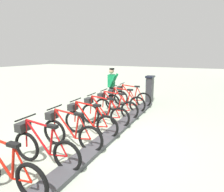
# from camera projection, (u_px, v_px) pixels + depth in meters

# --- Properties ---
(ground_plane) EXTENTS (60.00, 60.00, 0.00)m
(ground_plane) POSITION_uv_depth(u_px,v_px,m) (104.00, 142.00, 5.14)
(ground_plane) COLOR #ADB8A3
(dock_rail_base) EXTENTS (0.44, 8.59, 0.10)m
(dock_rail_base) POSITION_uv_depth(u_px,v_px,m) (104.00, 140.00, 5.13)
(dock_rail_base) COLOR #47474C
(dock_rail_base) RESTS_ON ground
(payment_kiosk) EXTENTS (0.36, 0.52, 1.28)m
(payment_kiosk) POSITION_uv_depth(u_px,v_px,m) (150.00, 89.00, 9.22)
(payment_kiosk) COLOR #38383D
(payment_kiosk) RESTS_ON ground
(bike_docked_0) EXTENTS (1.72, 0.54, 1.02)m
(bike_docked_0) POSITION_uv_depth(u_px,v_px,m) (130.00, 97.00, 8.56)
(bike_docked_0) COLOR black
(bike_docked_0) RESTS_ON ground
(bike_docked_1) EXTENTS (1.72, 0.54, 1.02)m
(bike_docked_1) POSITION_uv_depth(u_px,v_px,m) (123.00, 101.00, 7.80)
(bike_docked_1) COLOR black
(bike_docked_1) RESTS_ON ground
(bike_docked_2) EXTENTS (1.72, 0.54, 1.02)m
(bike_docked_2) POSITION_uv_depth(u_px,v_px,m) (114.00, 106.00, 7.04)
(bike_docked_2) COLOR black
(bike_docked_2) RESTS_ON ground
(bike_docked_3) EXTENTS (1.72, 0.54, 1.02)m
(bike_docked_3) POSITION_uv_depth(u_px,v_px,m) (103.00, 113.00, 6.27)
(bike_docked_3) COLOR black
(bike_docked_3) RESTS_ON ground
(bike_docked_4) EXTENTS (1.72, 0.54, 1.02)m
(bike_docked_4) POSITION_uv_depth(u_px,v_px,m) (88.00, 121.00, 5.51)
(bike_docked_4) COLOR black
(bike_docked_4) RESTS_ON ground
(bike_docked_5) EXTENTS (1.72, 0.54, 1.02)m
(bike_docked_5) POSITION_uv_depth(u_px,v_px,m) (69.00, 131.00, 4.75)
(bike_docked_5) COLOR black
(bike_docked_5) RESTS_ON ground
(bike_docked_6) EXTENTS (1.72, 0.54, 1.02)m
(bike_docked_6) POSITION_uv_depth(u_px,v_px,m) (43.00, 146.00, 3.98)
(bike_docked_6) COLOR black
(bike_docked_6) RESTS_ON ground
(bike_docked_7) EXTENTS (1.72, 0.54, 1.02)m
(bike_docked_7) POSITION_uv_depth(u_px,v_px,m) (4.00, 168.00, 3.22)
(bike_docked_7) COLOR black
(bike_docked_7) RESTS_ON ground
(worker_near_rack) EXTENTS (0.50, 0.68, 1.66)m
(worker_near_rack) POSITION_uv_depth(u_px,v_px,m) (112.00, 85.00, 8.80)
(worker_near_rack) COLOR white
(worker_near_rack) RESTS_ON ground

